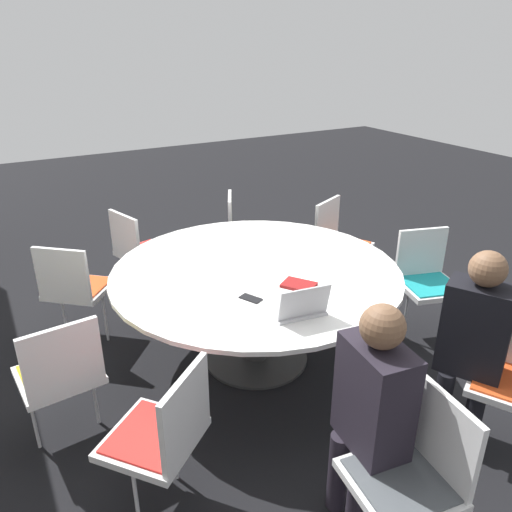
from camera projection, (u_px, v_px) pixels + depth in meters
ground_plane at (256, 357)px, 3.82m from camera, size 16.00×16.00×0.00m
conference_table at (256, 285)px, 3.57m from camera, size 2.04×2.04×0.75m
chair_0 at (414, 467)px, 2.18m from camera, size 0.49×0.48×0.87m
chair_2 at (427, 275)px, 3.95m from camera, size 0.53×0.54×0.87m
chair_3 at (338, 238)px, 4.68m from camera, size 0.56×0.57×0.87m
chair_4 at (243, 229)px, 4.89m from camera, size 0.58×0.57×0.87m
chair_5 at (139, 248)px, 4.46m from camera, size 0.54×0.53×0.87m
chair_6 at (74, 284)px, 3.80m from camera, size 0.61×0.61×0.87m
chair_7 at (60, 370)px, 2.82m from camera, size 0.46×0.48×0.87m
chair_8 at (164, 430)px, 2.39m from camera, size 0.60×0.61×0.87m
person_0 at (371, 403)px, 2.28m from camera, size 0.39×0.29×1.22m
person_1 at (474, 335)px, 2.81m from camera, size 0.42×0.36×1.22m
laptop at (299, 307)px, 2.91m from camera, size 0.28×0.34×0.21m
spiral_notebook at (299, 285)px, 3.27m from camera, size 0.26×0.24×0.02m
cell_phone at (251, 298)px, 3.11m from camera, size 0.16×0.12×0.01m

